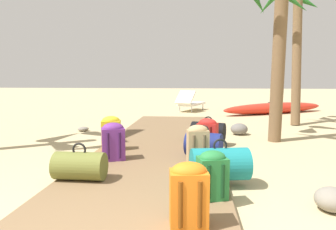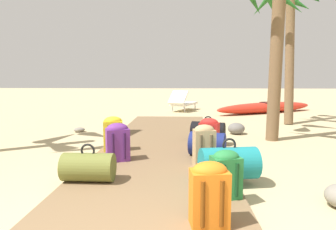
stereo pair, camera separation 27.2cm
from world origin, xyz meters
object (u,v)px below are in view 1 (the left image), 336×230
Objects in this scene: duffel_bag_olive at (80,166)px; backpack_tan at (198,145)px; duffel_bag_navy at (204,144)px; backpack_purple at (113,140)px; backpack_green at (212,173)px; duffel_bag_teal at (220,164)px; backpack_yellow at (111,132)px; duffel_bag_black at (208,131)px; backpack_orange at (189,193)px; palm_tree_far_right at (297,7)px; lounge_chair at (190,102)px; kayak at (275,108)px; backpack_red at (207,132)px.

backpack_tan reaches higher than duffel_bag_olive.
duffel_bag_olive is at bearing -140.91° from duffel_bag_navy.
backpack_purple is 0.95× the size of backpack_tan.
duffel_bag_teal reaches higher than backpack_green.
backpack_yellow is 0.81× the size of duffel_bag_black.
backpack_yellow is 2.75m from backpack_orange.
backpack_tan is at bearing -120.07° from palm_tree_far_right.
lounge_chair is (-0.34, 6.79, 0.07)m from duffel_bag_navy.
backpack_yellow is at bearing 129.79° from backpack_green.
kayak is at bearing 71.44° from duffel_bag_teal.
duffel_bag_black is (1.59, 0.88, -0.12)m from backpack_yellow.
backpack_purple is at bearing -133.94° from duffel_bag_black.
backpack_yellow is (-0.04, 1.43, 0.13)m from duffel_bag_olive.
duffel_bag_teal is 2.18m from duffel_bag_black.
palm_tree_far_right reaches higher than lounge_chair.
backpack_tan reaches higher than kayak.
backpack_green is (1.49, -0.40, 0.09)m from duffel_bag_olive.
backpack_green is 1.84m from backpack_purple.
backpack_orange is 6.99m from palm_tree_far_right.
backpack_yellow is 6.63m from lounge_chair.
backpack_yellow is at bearing 91.55° from duffel_bag_olive.
backpack_orange reaches higher than duffel_bag_olive.
backpack_purple is 1.33m from duffel_bag_navy.
backpack_orange is 0.87× the size of duffel_bag_navy.
backpack_tan reaches higher than backpack_orange.
backpack_tan reaches higher than backpack_green.
backpack_tan is at bearing 97.79° from backpack_green.
kayak is at bearing 66.18° from backpack_red.
duffel_bag_olive is 0.97× the size of duffel_bag_navy.
lounge_chair is at bearing 91.07° from backpack_orange.
kayak is at bearing 85.41° from palm_tree_far_right.
backpack_orange is 3.31m from duffel_bag_black.
lounge_chair reaches higher than backpack_yellow.
palm_tree_far_right is at bearing 48.60° from duffel_bag_black.
backpack_green is 8.30m from kayak.
backpack_purple is at bearing -120.58° from kayak.
duffel_bag_teal reaches higher than duffel_bag_olive.
duffel_bag_olive is at bearing -128.04° from palm_tree_far_right.
palm_tree_far_right is (2.26, 4.80, 2.76)m from duffel_bag_teal.
backpack_yellow is 0.98× the size of backpack_tan.
backpack_orange is 8.94m from lounge_chair.
duffel_bag_olive is at bearing -123.82° from duffel_bag_black.
backpack_tan is 0.82× the size of duffel_bag_black.
backpack_orange reaches higher than duffel_bag_black.
backpack_tan is 0.34× the size of lounge_chair.
kayak is (0.20, 2.55, -2.84)m from palm_tree_far_right.
palm_tree_far_right is (2.38, 5.33, 2.70)m from backpack_green.
kayak is at bearing 71.73° from backpack_orange.
lounge_chair reaches higher than backpack_tan.
backpack_red reaches higher than duffel_bag_navy.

